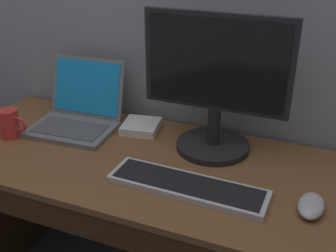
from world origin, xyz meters
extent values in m
cube|color=brown|center=(0.00, 0.00, 0.70)|extent=(1.51, 0.61, 0.02)
cube|color=#3D2716|center=(0.00, -0.29, 0.64)|extent=(1.45, 0.02, 0.09)
cube|color=slate|center=(-0.36, 0.08, 0.72)|extent=(0.33, 0.24, 0.02)
cube|color=#505054|center=(-0.36, 0.07, 0.73)|extent=(0.27, 0.15, 0.00)
cube|color=slate|center=(-0.37, 0.22, 0.84)|extent=(0.31, 0.10, 0.23)
cube|color=#198CD8|center=(-0.37, 0.22, 0.84)|extent=(0.28, 0.08, 0.20)
cylinder|color=black|center=(0.18, 0.16, 0.72)|extent=(0.26, 0.26, 0.02)
cylinder|color=black|center=(0.18, 0.16, 0.80)|extent=(0.04, 0.04, 0.14)
cube|color=black|center=(0.18, 0.15, 1.03)|extent=(0.49, 0.02, 0.32)
cube|color=black|center=(0.18, 0.14, 1.03)|extent=(0.45, 0.00, 0.28)
cube|color=#BCBCC1|center=(0.18, -0.11, 0.72)|extent=(0.48, 0.14, 0.02)
cube|color=black|center=(0.18, -0.11, 0.73)|extent=(0.46, 0.12, 0.00)
ellipsoid|color=#B7B7BC|center=(0.53, -0.08, 0.73)|extent=(0.08, 0.13, 0.04)
cube|color=silver|center=(-0.12, 0.19, 0.73)|extent=(0.15, 0.16, 0.03)
cylinder|color=red|center=(-0.54, -0.04, 0.77)|extent=(0.07, 0.07, 0.11)
torus|color=red|center=(-0.50, -0.04, 0.77)|extent=(0.06, 0.01, 0.06)
camera|label=1|loc=(0.51, -1.07, 1.42)|focal=43.73mm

